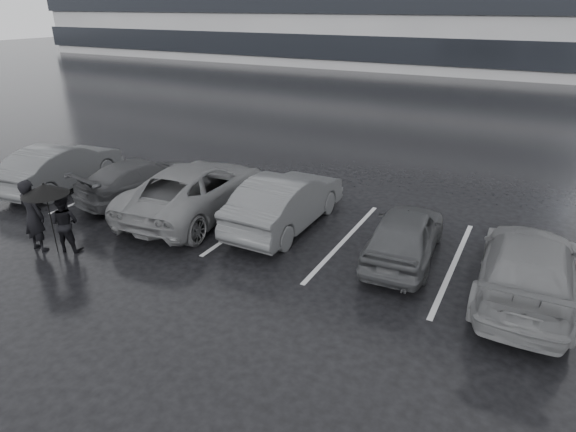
# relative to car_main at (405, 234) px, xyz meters

# --- Properties ---
(ground) EXTENTS (160.00, 160.00, 0.00)m
(ground) POSITION_rel_car_main_xyz_m (-2.22, -2.29, -0.65)
(ground) COLOR black
(ground) RESTS_ON ground
(car_main) EXTENTS (1.80, 3.89, 1.29)m
(car_main) POSITION_rel_car_main_xyz_m (0.00, 0.00, 0.00)
(car_main) COLOR black
(car_main) RESTS_ON ground
(car_west_a) EXTENTS (1.58, 4.52, 1.49)m
(car_west_a) POSITION_rel_car_main_xyz_m (-3.42, 0.33, 0.10)
(car_west_a) COLOR #2F2F32
(car_west_a) RESTS_ON ground
(car_west_b) EXTENTS (2.99, 5.61, 1.50)m
(car_west_b) POSITION_rel_car_main_xyz_m (-6.19, -0.09, 0.10)
(car_west_b) COLOR #4B4B4D
(car_west_b) RESTS_ON ground
(car_west_c) EXTENTS (2.46, 4.52, 1.24)m
(car_west_c) POSITION_rel_car_main_xyz_m (-8.47, 0.08, -0.02)
(car_west_c) COLOR black
(car_west_c) RESTS_ON ground
(car_west_d) EXTENTS (2.11, 4.62, 1.47)m
(car_west_d) POSITION_rel_car_main_xyz_m (-11.55, -0.49, 0.09)
(car_west_d) COLOR #2F2F32
(car_west_d) RESTS_ON ground
(car_east) EXTENTS (1.98, 4.72, 1.36)m
(car_east) POSITION_rel_car_main_xyz_m (2.72, -0.42, 0.04)
(car_east) COLOR #4B4B4D
(car_east) RESTS_ON ground
(pedestrian_left) EXTENTS (0.68, 0.45, 1.86)m
(pedestrian_left) POSITION_rel_car_main_xyz_m (-8.26, -3.89, 0.29)
(pedestrian_left) COLOR black
(pedestrian_left) RESTS_ON ground
(pedestrian_right) EXTENTS (0.86, 0.75, 1.49)m
(pedestrian_right) POSITION_rel_car_main_xyz_m (-7.57, -3.56, 0.10)
(pedestrian_right) COLOR black
(pedestrian_right) RESTS_ON ground
(umbrella) EXTENTS (1.09, 1.09, 1.84)m
(umbrella) POSITION_rel_car_main_xyz_m (-7.75, -3.78, 1.03)
(umbrella) COLOR black
(umbrella) RESTS_ON ground
(stall_stripes) EXTENTS (19.72, 5.00, 0.00)m
(stall_stripes) POSITION_rel_car_main_xyz_m (-3.02, 0.21, -0.64)
(stall_stripes) COLOR #B7B7BA
(stall_stripes) RESTS_ON ground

